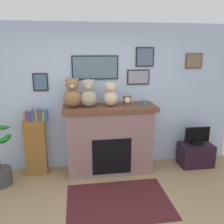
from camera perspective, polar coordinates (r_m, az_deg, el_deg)
The scene contains 12 objects.
back_wall at distance 4.36m, azimuth -3.62°, elevation 3.50°, with size 5.20×0.15×2.60m.
fireplace at distance 4.26m, azimuth -0.57°, elevation -6.40°, with size 1.59×0.59×1.22m.
bookshelf at distance 4.37m, azimuth -17.74°, elevation -7.29°, with size 0.42×0.16×1.18m.
potted_plant at distance 4.35m, azimuth -25.23°, elevation -11.67°, with size 0.46×0.55×0.95m.
tv_stand at distance 4.88m, azimuth 19.30°, elevation -9.56°, with size 0.61×0.40×0.43m, color black.
television at distance 4.75m, azimuth 19.68°, elevation -5.49°, with size 0.48×0.14×0.34m.
area_rug at distance 3.73m, azimuth 1.62°, elevation -20.51°, with size 1.50×1.06×0.01m, color #461B20.
candle_jar at distance 4.18m, azimuth 7.63°, elevation 2.32°, with size 0.08×0.08×0.08m, color teal.
mantel_clock at distance 4.10m, azimuth 3.61°, elevation 2.72°, with size 0.12×0.09×0.16m.
teddy_bear_cream at distance 3.98m, azimuth -9.41°, elevation 4.23°, with size 0.30×0.30×0.49m.
teddy_bear_brown at distance 3.99m, azimuth -5.61°, elevation 4.22°, with size 0.29×0.29×0.46m.
teddy_bear_grey at distance 4.03m, azimuth -0.31°, elevation 4.01°, with size 0.25×0.25×0.40m.
Camera 1 is at (-0.36, -2.26, 2.16)m, focal length 38.25 mm.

